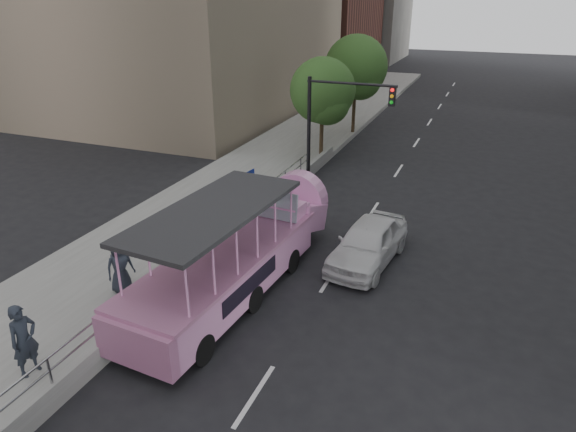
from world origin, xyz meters
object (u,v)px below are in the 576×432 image
at_px(pedestrian_near, 24,340).
at_px(parking_sign, 251,194).
at_px(street_tree_far, 357,70).
at_px(duck_boat, 241,253).
at_px(pedestrian_far, 120,266).
at_px(car, 368,243).
at_px(street_tree_near, 324,93).
at_px(traffic_signal, 333,115).

xyz_separation_m(pedestrian_near, parking_sign, (1.25, 9.78, 0.39)).
xyz_separation_m(pedestrian_near, street_tree_far, (1.15, 25.52, 3.07)).
bearing_deg(duck_boat, street_tree_far, 94.59).
height_order(pedestrian_far, parking_sign, parking_sign).
xyz_separation_m(pedestrian_near, pedestrian_far, (-0.33, 3.87, -0.07)).
height_order(duck_boat, parking_sign, duck_boat).
bearing_deg(parking_sign, pedestrian_far, -104.97).
height_order(pedestrian_near, street_tree_far, street_tree_far).
distance_m(car, street_tree_near, 12.09).
xyz_separation_m(pedestrian_far, street_tree_near, (1.28, 15.65, 2.65)).
distance_m(duck_boat, parking_sign, 4.11).
relative_size(car, street_tree_near, 0.79).
bearing_deg(duck_boat, pedestrian_near, -114.50).
distance_m(pedestrian_near, traffic_signal, 16.45).
bearing_deg(parking_sign, pedestrian_near, -97.29).
xyz_separation_m(car, traffic_signal, (-3.59, 7.06, 2.73)).
bearing_deg(pedestrian_far, pedestrian_near, -148.66).
bearing_deg(pedestrian_far, car, -24.85).
height_order(parking_sign, street_tree_far, street_tree_far).
distance_m(duck_boat, pedestrian_far, 3.70).
relative_size(pedestrian_far, parking_sign, 0.67).
bearing_deg(car, duck_boat, -131.21).
xyz_separation_m(pedestrian_near, traffic_signal, (2.54, 16.09, 2.26)).
bearing_deg(pedestrian_near, street_tree_near, 5.37).
height_order(car, street_tree_near, street_tree_near).
bearing_deg(traffic_signal, pedestrian_near, -98.98).
height_order(duck_boat, pedestrian_near, duck_boat).
relative_size(duck_boat, car, 2.19).
bearing_deg(street_tree_far, street_tree_near, -91.91).
xyz_separation_m(duck_boat, pedestrian_far, (-3.05, -2.10, -0.03)).
bearing_deg(car, pedestrian_near, -117.36).
bearing_deg(street_tree_near, street_tree_far, 88.09).
height_order(pedestrian_near, pedestrian_far, pedestrian_near).
bearing_deg(car, pedestrian_far, -134.55).
bearing_deg(car, street_tree_far, 113.60).
bearing_deg(pedestrian_near, duck_boat, -16.35).
xyz_separation_m(pedestrian_far, traffic_signal, (2.87, 12.22, 2.33)).
distance_m(traffic_signal, street_tree_far, 9.57).
xyz_separation_m(parking_sign, street_tree_near, (-0.30, 9.75, 2.19)).
xyz_separation_m(duck_boat, pedestrian_near, (-2.72, -5.96, 0.04)).
height_order(pedestrian_far, traffic_signal, traffic_signal).
bearing_deg(street_tree_far, pedestrian_near, -92.57).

